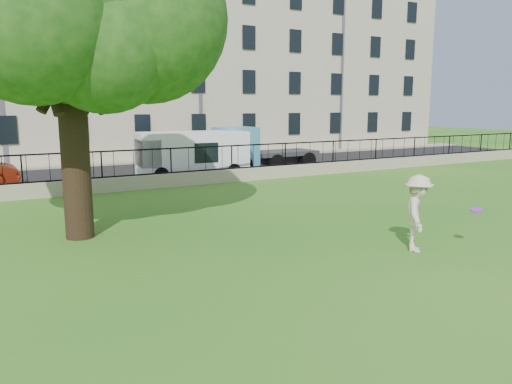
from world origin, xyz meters
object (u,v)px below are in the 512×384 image
blue_truck (265,148)px  man (418,213)px  frisbee (476,210)px  white_van (192,154)px

blue_truck → man: bearing=-108.0°
man → blue_truck: (4.91, 15.83, 0.24)m
frisbee → white_van: 15.53m
frisbee → white_van: (-1.22, 15.48, 0.12)m
man → white_van: white_van is taller
frisbee → blue_truck: blue_truck is taller
frisbee → white_van: bearing=94.5°
man → white_van: size_ratio=0.35×
man → blue_truck: blue_truck is taller
man → white_van: (0.12, 14.83, 0.18)m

